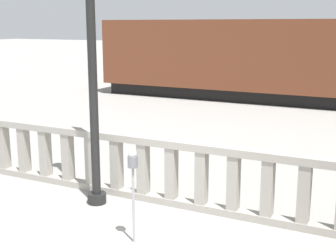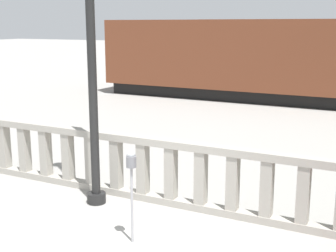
# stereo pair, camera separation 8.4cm
# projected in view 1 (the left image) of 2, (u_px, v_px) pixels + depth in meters

# --- Properties ---
(balustrade) EXTENTS (14.23, 0.24, 1.28)m
(balustrade) POSITION_uv_depth(u_px,v_px,m) (171.00, 173.00, 8.86)
(balustrade) COLOR #9E998E
(balustrade) RESTS_ON ground
(lamppost) EXTENTS (0.36, 0.36, 6.93)m
(lamppost) POSITION_uv_depth(u_px,v_px,m) (90.00, 12.00, 8.31)
(lamppost) COLOR black
(lamppost) RESTS_ON ground
(parking_meter) EXTENTS (0.16, 0.16, 1.52)m
(parking_meter) POSITION_uv_depth(u_px,v_px,m) (133.00, 169.00, 7.20)
(parking_meter) COLOR #99999E
(parking_meter) RESTS_ON ground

